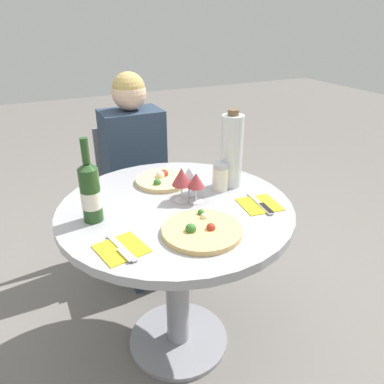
% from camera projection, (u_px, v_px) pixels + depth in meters
% --- Properties ---
extents(ground_plane, '(12.00, 12.00, 0.00)m').
position_uv_depth(ground_plane, '(179.00, 340.00, 1.85)').
color(ground_plane, slate).
rests_on(ground_plane, ground).
extents(dining_table, '(0.95, 0.95, 0.76)m').
position_uv_depth(dining_table, '(176.00, 240.00, 1.59)').
color(dining_table, gray).
rests_on(dining_table, ground_plane).
extents(chair_behind_diner, '(0.38, 0.38, 0.85)m').
position_uv_depth(chair_behind_diner, '(134.00, 195.00, 2.35)').
color(chair_behind_diner, slate).
rests_on(chair_behind_diner, ground_plane).
extents(seated_diner, '(0.34, 0.46, 1.18)m').
position_uv_depth(seated_diner, '(140.00, 188.00, 2.19)').
color(seated_diner, '#28384C').
rests_on(seated_diner, ground_plane).
extents(pizza_large, '(0.29, 0.29, 0.05)m').
position_uv_depth(pizza_large, '(202.00, 230.00, 1.33)').
color(pizza_large, '#DBB26B').
rests_on(pizza_large, dining_table).
extents(pizza_small_far, '(0.25, 0.25, 0.05)m').
position_uv_depth(pizza_small_far, '(163.00, 180.00, 1.72)').
color(pizza_small_far, '#E5C17F').
rests_on(pizza_small_far, dining_table).
extents(wine_bottle, '(0.07, 0.07, 0.32)m').
position_uv_depth(wine_bottle, '(90.00, 192.00, 1.36)').
color(wine_bottle, '#23471E').
rests_on(wine_bottle, dining_table).
extents(tall_carafe, '(0.10, 0.10, 0.34)m').
position_uv_depth(tall_carafe, '(232.00, 151.00, 1.63)').
color(tall_carafe, silver).
rests_on(tall_carafe, dining_table).
extents(sugar_shaker, '(0.07, 0.07, 0.12)m').
position_uv_depth(sugar_shaker, '(220.00, 177.00, 1.63)').
color(sugar_shaker, silver).
rests_on(sugar_shaker, dining_table).
extents(wine_glass_front_right, '(0.07, 0.07, 0.13)m').
position_uv_depth(wine_glass_front_right, '(196.00, 181.00, 1.51)').
color(wine_glass_front_right, silver).
rests_on(wine_glass_front_right, dining_table).
extents(wine_glass_back_right, '(0.07, 0.07, 0.13)m').
position_uv_depth(wine_glass_back_right, '(189.00, 176.00, 1.57)').
color(wine_glass_back_right, silver).
rests_on(wine_glass_back_right, dining_table).
extents(wine_glass_center, '(0.08, 0.08, 0.15)m').
position_uv_depth(wine_glass_center, '(182.00, 177.00, 1.51)').
color(wine_glass_center, silver).
rests_on(wine_glass_center, dining_table).
extents(place_setting_left, '(0.18, 0.19, 0.01)m').
position_uv_depth(place_setting_left, '(122.00, 249.00, 1.24)').
color(place_setting_left, yellow).
rests_on(place_setting_left, dining_table).
extents(place_setting_right, '(0.17, 0.19, 0.01)m').
position_uv_depth(place_setting_right, '(260.00, 204.00, 1.52)').
color(place_setting_right, yellow).
rests_on(place_setting_right, dining_table).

